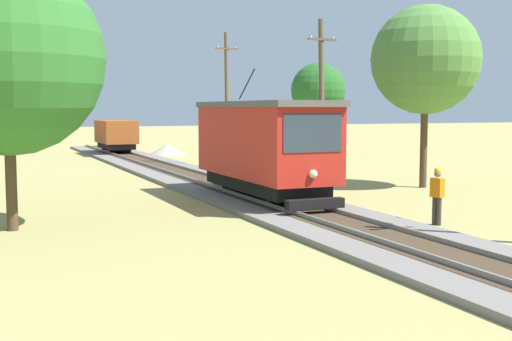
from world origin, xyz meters
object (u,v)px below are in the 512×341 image
at_px(red_tram, 263,145).
at_px(freight_car, 116,135).
at_px(tree_left_near, 7,59).
at_px(utility_pole_mid, 322,102).
at_px(tree_right_near, 426,60).
at_px(tree_left_far, 318,90).
at_px(utility_pole_far, 227,98).
at_px(track_worker, 437,193).
at_px(gravel_pile, 168,149).

xyz_separation_m(red_tram, freight_car, (-0.00, 28.27, -0.64)).
distance_m(red_tram, tree_left_near, 9.82).
relative_size(utility_pole_mid, tree_left_near, 0.96).
distance_m(tree_left_near, tree_right_near, 18.16).
bearing_deg(tree_right_near, tree_left_far, 72.61).
bearing_deg(freight_car, utility_pole_far, -71.88).
bearing_deg(tree_left_far, track_worker, -112.17).
distance_m(utility_pole_mid, track_worker, 10.33).
height_order(utility_pole_mid, tree_left_far, utility_pole_mid).
bearing_deg(tree_left_far, freight_car, 171.84).
relative_size(track_worker, tree_left_near, 0.23).
xyz_separation_m(utility_pole_far, tree_right_near, (4.34, -13.65, 1.54)).
xyz_separation_m(freight_car, tree_right_near, (8.58, -26.60, 4.14)).
height_order(freight_car, track_worker, freight_car).
bearing_deg(utility_pole_mid, tree_left_far, 62.23).
bearing_deg(gravel_pile, freight_car, 160.52).
bearing_deg(freight_car, tree_right_near, -72.12).
height_order(tree_left_near, tree_left_far, tree_left_near).
xyz_separation_m(gravel_pile, track_worker, (-0.77, -33.54, 0.58)).
bearing_deg(red_tram, track_worker, -66.03).
height_order(utility_pole_far, tree_left_far, utility_pole_far).
height_order(freight_car, tree_right_near, tree_right_near).
relative_size(utility_pole_far, tree_left_near, 1.05).
relative_size(red_tram, tree_right_near, 1.05).
height_order(utility_pole_far, tree_right_near, tree_right_near).
bearing_deg(utility_pole_mid, tree_right_near, -20.20).
distance_m(gravel_pile, tree_left_near, 32.45).
bearing_deg(track_worker, tree_left_near, -33.65).
xyz_separation_m(red_tram, tree_right_near, (8.58, 1.67, 3.50)).
distance_m(utility_pole_far, tree_left_far, 16.01).
bearing_deg(tree_right_near, freight_car, 107.88).
xyz_separation_m(track_worker, tree_left_far, (13.26, 32.52, 4.04)).
relative_size(gravel_pile, track_worker, 1.68).
bearing_deg(utility_pole_far, utility_pole_mid, -90.00).
height_order(track_worker, tree_left_far, tree_left_far).
bearing_deg(gravel_pile, track_worker, -91.31).
relative_size(gravel_pile, tree_right_near, 0.37).
bearing_deg(track_worker, red_tram, -81.02).
bearing_deg(utility_pole_mid, red_tram, -142.37).
distance_m(freight_car, gravel_pile, 4.08).
relative_size(track_worker, tree_right_near, 0.22).
height_order(utility_pole_mid, utility_pole_far, utility_pole_far).
bearing_deg(track_worker, tree_right_near, -139.41).
xyz_separation_m(freight_car, gravel_pile, (3.69, -1.31, -1.15)).
height_order(gravel_pile, tree_right_near, tree_right_near).
height_order(utility_pole_far, tree_left_near, utility_pole_far).
xyz_separation_m(gravel_pile, tree_left_far, (12.49, -1.01, 4.61)).
bearing_deg(gravel_pile, red_tram, -97.79).
relative_size(red_tram, tree_left_far, 1.17).
distance_m(freight_car, tree_right_near, 28.25).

